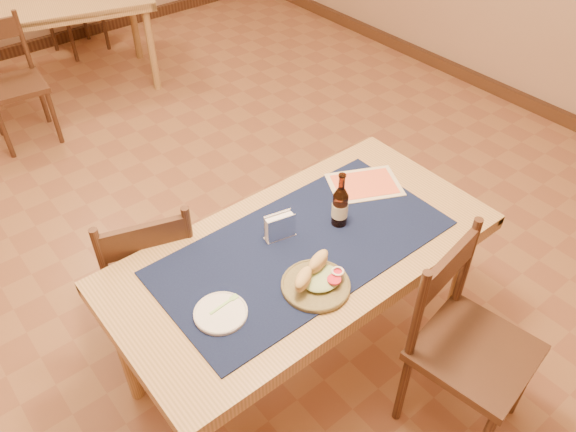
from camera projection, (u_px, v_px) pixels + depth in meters
room at (181, 29)px, 2.31m from camera, size 6.04×7.04×2.84m
main_table at (303, 261)px, 2.32m from camera, size 1.60×0.80×0.75m
placemat at (304, 247)px, 2.27m from camera, size 1.20×0.60×0.01m
baseboard at (211, 259)px, 3.20m from camera, size 6.00×7.00×0.10m
back_table at (41, 11)px, 4.37m from camera, size 1.79×1.21×0.75m
chair_main_far at (151, 270)px, 2.56m from camera, size 0.52×0.52×0.90m
chair_main_near at (467, 343)px, 2.24m from camera, size 0.49×0.49×0.93m
chair_back_near at (12, 81)px, 3.95m from camera, size 0.45×0.45×0.88m
chair_back_far at (74, 3)px, 5.07m from camera, size 0.47×0.47×0.88m
sandwich_plate at (316, 280)px, 2.09m from camera, size 0.26×0.26×0.10m
side_plate at (221, 313)px, 2.00m from camera, size 0.19×0.19×0.02m
fork at (226, 303)px, 2.02m from camera, size 0.13×0.03×0.00m
beer_bottle at (340, 206)px, 2.31m from camera, size 0.07×0.07×0.25m
napkin_holder at (280, 227)px, 2.27m from camera, size 0.14×0.07×0.12m
menu_card at (364, 184)px, 2.57m from camera, size 0.39×0.35×0.01m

